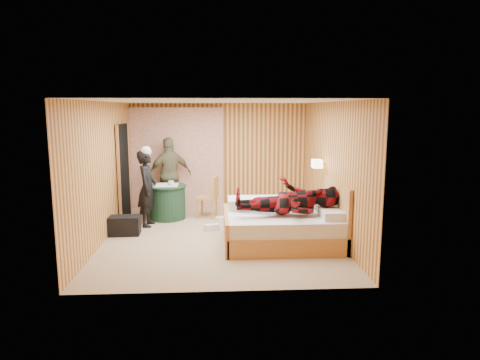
{
  "coord_description": "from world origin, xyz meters",
  "views": [
    {
      "loc": [
        -0.06,
        -7.8,
        2.38
      ],
      "look_at": [
        0.38,
        0.08,
        1.05
      ],
      "focal_mm": 32.0,
      "sensor_mm": 36.0,
      "label": 1
    }
  ],
  "objects": [
    {
      "name": "sneaker_right",
      "position": [
        0.08,
        0.85,
        0.07
      ],
      "size": [
        0.32,
        0.18,
        0.14
      ],
      "primitive_type": "cube",
      "rotation": [
        0.0,
        0.0,
        -0.18
      ],
      "color": "silver",
      "rests_on": "floor"
    },
    {
      "name": "nightstand",
      "position": [
        1.88,
        0.39,
        0.29
      ],
      "size": [
        0.43,
        0.58,
        0.56
      ],
      "color": "tan",
      "rests_on": "floor"
    },
    {
      "name": "wall_back",
      "position": [
        0.0,
        2.5,
        1.25
      ],
      "size": [
        4.2,
        0.02,
        2.5
      ],
      "primitive_type": "cube",
      "color": "#EDAA5B",
      "rests_on": "floor"
    },
    {
      "name": "duffel_bag",
      "position": [
        -1.85,
        0.16,
        0.18
      ],
      "size": [
        0.65,
        0.36,
        0.36
      ],
      "primitive_type": "cube",
      "rotation": [
        0.0,
        0.0,
        0.04
      ],
      "color": "black",
      "rests_on": "floor"
    },
    {
      "name": "man_at_table",
      "position": [
        -1.14,
        2.06,
        0.86
      ],
      "size": [
        1.09,
        0.76,
        1.72
      ],
      "primitive_type": "imported",
      "rotation": [
        0.0,
        0.0,
        3.51
      ],
      "color": "#6B6947",
      "rests_on": "floor"
    },
    {
      "name": "round_table",
      "position": [
        -1.14,
        1.35,
        0.38
      ],
      "size": [
        0.84,
        0.84,
        0.75
      ],
      "color": "#1C3E2B",
      "rests_on": "floor"
    },
    {
      "name": "chair_far",
      "position": [
        -1.14,
        2.02,
        0.54
      ],
      "size": [
        0.44,
        0.44,
        0.93
      ],
      "rotation": [
        0.0,
        0.0,
        0.04
      ],
      "color": "tan",
      "rests_on": "floor"
    },
    {
      "name": "cup_nightstand",
      "position": [
        1.88,
        0.52,
        0.6
      ],
      "size": [
        0.12,
        0.12,
        0.09
      ],
      "primitive_type": "imported",
      "rotation": [
        0.0,
        0.0,
        -0.16
      ],
      "color": "silver",
      "rests_on": "nightstand"
    },
    {
      "name": "ceiling",
      "position": [
        0.0,
        0.0,
        2.5
      ],
      "size": [
        4.2,
        5.0,
        0.01
      ],
      "primitive_type": "cube",
      "color": "silver",
      "rests_on": "wall_back"
    },
    {
      "name": "chair_near",
      "position": [
        -0.19,
        1.41,
        0.53
      ],
      "size": [
        0.51,
        0.51,
        0.92
      ],
      "rotation": [
        0.0,
        0.0,
        -1.83
      ],
      "color": "tan",
      "rests_on": "floor"
    },
    {
      "name": "wall_right",
      "position": [
        2.1,
        0.0,
        1.25
      ],
      "size": [
        0.02,
        5.0,
        2.5
      ],
      "primitive_type": "cube",
      "color": "#EDAA5B",
      "rests_on": "floor"
    },
    {
      "name": "floor",
      "position": [
        0.0,
        0.0,
        0.0
      ],
      "size": [
        4.2,
        5.0,
        0.01
      ],
      "primitive_type": "cube",
      "color": "tan",
      "rests_on": "ground"
    },
    {
      "name": "book_upper",
      "position": [
        1.88,
        0.34,
        0.59
      ],
      "size": [
        0.27,
        0.28,
        0.02
      ],
      "primitive_type": "imported",
      "rotation": [
        0.0,
        0.0,
        -0.73
      ],
      "color": "silver",
      "rests_on": "nightstand"
    },
    {
      "name": "cup_table",
      "position": [
        -1.04,
        1.3,
        0.8
      ],
      "size": [
        0.15,
        0.15,
        0.1
      ],
      "primitive_type": "imported",
      "rotation": [
        0.0,
        0.0,
        0.29
      ],
      "color": "silver",
      "rests_on": "round_table"
    },
    {
      "name": "woman_standing",
      "position": [
        -1.47,
        0.79,
        0.78
      ],
      "size": [
        0.4,
        0.59,
        1.55
      ],
      "primitive_type": "imported",
      "rotation": [
        0.0,
        0.0,
        1.52
      ],
      "color": "black",
      "rests_on": "floor"
    },
    {
      "name": "sneaker_left",
      "position": [
        -0.16,
        0.35,
        0.06
      ],
      "size": [
        0.31,
        0.19,
        0.13
      ],
      "primitive_type": "cube",
      "rotation": [
        0.0,
        0.0,
        0.3
      ],
      "color": "silver",
      "rests_on": "floor"
    },
    {
      "name": "curtain",
      "position": [
        -1.0,
        2.43,
        1.2
      ],
      "size": [
        2.2,
        0.08,
        2.4
      ],
      "primitive_type": "cube",
      "color": "beige",
      "rests_on": "floor"
    },
    {
      "name": "wall_left",
      "position": [
        -2.1,
        0.0,
        1.25
      ],
      "size": [
        0.02,
        5.0,
        2.5
      ],
      "primitive_type": "cube",
      "color": "#EDAA5B",
      "rests_on": "floor"
    },
    {
      "name": "book_lower",
      "position": [
        1.88,
        0.34,
        0.57
      ],
      "size": [
        0.22,
        0.26,
        0.02
      ],
      "primitive_type": "imported",
      "rotation": [
        0.0,
        0.0,
        0.3
      ],
      "color": "silver",
      "rests_on": "nightstand"
    },
    {
      "name": "doorway",
      "position": [
        -2.06,
        1.4,
        1.02
      ],
      "size": [
        0.06,
        0.9,
        2.05
      ],
      "primitive_type": "cube",
      "color": "black",
      "rests_on": "floor"
    },
    {
      "name": "bed",
      "position": [
        1.12,
        -0.49,
        0.32
      ],
      "size": [
        2.03,
        1.6,
        1.1
      ],
      "color": "tan",
      "rests_on": "floor"
    },
    {
      "name": "man_on_bed",
      "position": [
        1.15,
        -0.72,
        0.98
      ],
      "size": [
        0.86,
        0.67,
        1.77
      ],
      "primitive_type": "imported",
      "rotation": [
        0.0,
        1.57,
        0.0
      ],
      "color": "maroon",
      "rests_on": "bed"
    },
    {
      "name": "wall_lamp",
      "position": [
        1.92,
        0.45,
        1.3
      ],
      "size": [
        0.26,
        0.24,
        0.16
      ],
      "color": "gold",
      "rests_on": "wall_right"
    }
  ]
}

